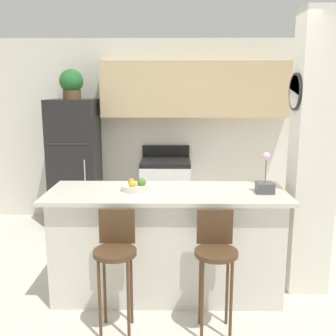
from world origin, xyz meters
TOP-DOWN VIEW (x-y plane):
  - ground_plane at (0.00, 0.00)m, footprint 14.00×14.00m
  - wall_back at (0.15, 2.18)m, footprint 5.60×0.38m
  - pillar_right at (1.31, 0.12)m, footprint 0.38×0.33m
  - counter_bar at (0.00, 0.00)m, footprint 2.13×0.76m
  - refrigerator at (-1.29, 1.89)m, footprint 0.63×0.65m
  - stove_range at (-0.05, 1.91)m, footprint 0.67×0.63m
  - bar_stool_left at (-0.38, -0.57)m, footprint 0.33×0.33m
  - bar_stool_right at (0.38, -0.57)m, footprint 0.33×0.33m
  - potted_plant_on_fridge at (-1.29, 1.89)m, footprint 0.31×0.31m
  - orchid_vase at (0.86, -0.04)m, footprint 0.15×0.15m
  - fruit_bowl at (-0.28, 0.03)m, footprint 0.26×0.26m

SIDE VIEW (x-z plane):
  - ground_plane at x=0.00m, z-range 0.00..0.00m
  - stove_range at x=-0.05m, z-range -0.07..1.00m
  - counter_bar at x=0.00m, z-range 0.00..0.98m
  - bar_stool_left at x=-0.38m, z-range 0.15..1.11m
  - bar_stool_right at x=0.38m, z-range 0.15..1.11m
  - refrigerator at x=-1.29m, z-range 0.00..1.73m
  - fruit_bowl at x=-0.28m, z-range 0.96..1.07m
  - orchid_vase at x=0.86m, z-range 0.89..1.25m
  - pillar_right at x=1.31m, z-range 0.01..2.56m
  - wall_back at x=0.15m, z-range 0.25..2.80m
  - potted_plant_on_fridge at x=-1.29m, z-range 1.74..2.13m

